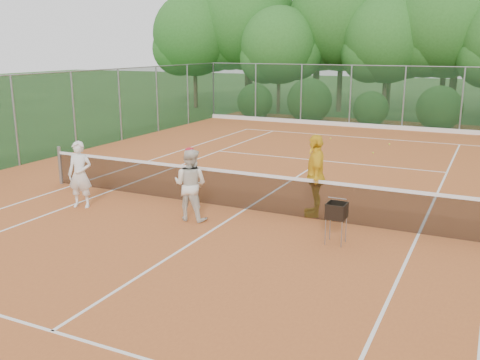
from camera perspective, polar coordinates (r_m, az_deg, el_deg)
name	(u,v)px	position (r m, az deg, el deg)	size (l,w,h in m)	color
ground	(245,211)	(13.17, 0.50, -3.28)	(120.00, 120.00, 0.00)	#264D1B
clay_court	(245,210)	(13.17, 0.50, -3.24)	(18.00, 36.00, 0.02)	#B35C29
tennis_net	(245,190)	(13.02, 0.51, -1.05)	(11.97, 0.10, 1.10)	gray
player_white	(80,175)	(13.78, -16.69, 0.56)	(0.61, 0.40, 1.66)	white
player_center_grp	(190,184)	(12.27, -5.31, -0.46)	(0.85, 0.68, 1.71)	silver
player_yellow	(315,175)	(12.63, 8.04, 0.49)	(1.14, 0.48, 1.95)	yellow
ball_hopper	(337,212)	(10.95, 10.26, -3.33)	(0.37, 0.37, 0.86)	gray
stray_ball_a	(389,144)	(22.60, 15.65, 3.70)	(0.07, 0.07, 0.07)	#CAEE37
stray_ball_b	(330,138)	(23.46, 9.63, 4.39)	(0.07, 0.07, 0.07)	yellow
stray_ball_c	(373,153)	(20.62, 14.02, 2.84)	(0.07, 0.07, 0.07)	#C5D932
court_markings	(245,210)	(13.17, 0.50, -3.19)	(11.03, 23.83, 0.01)	white
fence_back	(377,97)	(27.02, 14.36, 8.56)	(18.07, 0.07, 3.00)	#19381E
tropical_treeline	(428,23)	(31.86, 19.37, 15.48)	(32.10, 8.49, 15.03)	brown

